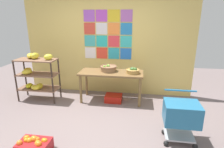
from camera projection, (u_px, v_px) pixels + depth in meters
name	position (u px, v px, depth m)	size (l,w,h in m)	color
ground	(91.00, 129.00, 3.45)	(9.61, 9.61, 0.00)	slate
back_wall_with_art	(108.00, 39.00, 4.77)	(4.33, 0.07, 2.85)	#DCC063
banana_shelf_unit	(36.00, 73.00, 4.50)	(0.96, 0.50, 1.17)	#342820
display_table	(111.00, 76.00, 4.45)	(1.50, 0.61, 0.73)	brown
fruit_basket_right	(133.00, 71.00, 4.31)	(0.32, 0.32, 0.14)	#B18A48
fruit_basket_centre	(108.00, 68.00, 4.47)	(0.39, 0.39, 0.16)	#876445
produce_crate_under_table	(114.00, 98.00, 4.56)	(0.40, 0.32, 0.17)	#B41B10
orange_crate_foreground	(34.00, 145.00, 2.84)	(0.47, 0.32, 0.24)	#A91B1F
shopping_cart	(181.00, 115.00, 2.98)	(0.54, 0.47, 0.82)	black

